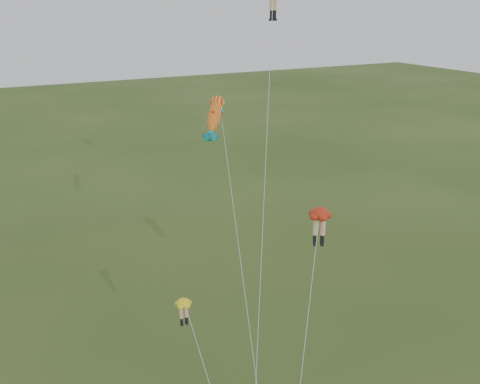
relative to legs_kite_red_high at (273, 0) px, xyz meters
name	(u,v)px	position (x,y,z in m)	size (l,w,h in m)	color
legs_kite_red_high	(273,0)	(0.00, 0.00, 0.00)	(8.68, 12.59, 24.63)	#B62712
legs_kite_red_mid	(319,220)	(-2.11, -9.16, -11.85)	(5.28, 5.45, 12.47)	#B62712
legs_kite_yellow	(186,312)	(-9.88, -7.63, -16.51)	(0.99, 7.57, 7.77)	yellow
fish_kite	(215,117)	(-6.24, -4.13, -6.39)	(2.32, 9.64, 18.55)	gold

